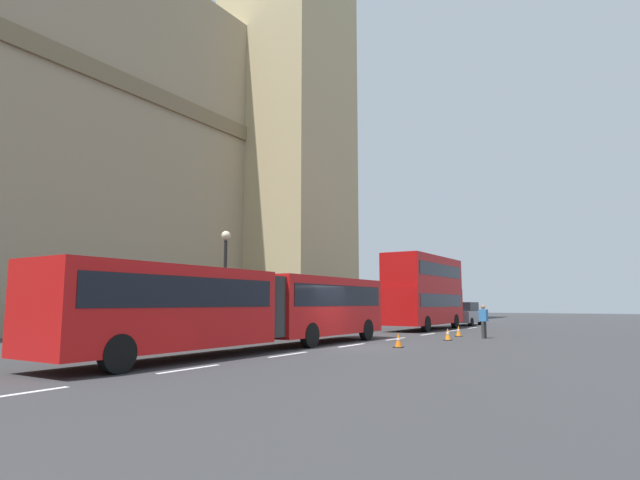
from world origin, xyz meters
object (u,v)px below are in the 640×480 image
(street_lamp, at_px, (225,276))
(pedestrian_near_cones, at_px, (484,320))
(traffic_cone_middle, at_px, (448,334))
(traffic_cone_west, at_px, (398,340))
(traffic_cone_east, at_px, (459,331))
(articulated_bus, at_px, (256,304))
(double_decker_bus, at_px, (424,289))
(sedan_lead, at_px, (465,314))

(street_lamp, distance_m, pedestrian_near_cones, 13.15)
(traffic_cone_middle, bearing_deg, traffic_cone_west, 175.37)
(traffic_cone_east, height_order, street_lamp, street_lamp)
(traffic_cone_middle, xyz_separation_m, traffic_cone_east, (3.19, 0.44, 0.00))
(articulated_bus, bearing_deg, street_lamp, 54.78)
(articulated_bus, bearing_deg, traffic_cone_middle, -26.33)
(articulated_bus, relative_size, pedestrian_near_cones, 10.05)
(pedestrian_near_cones, bearing_deg, double_decker_bus, 39.68)
(articulated_bus, bearing_deg, traffic_cone_east, -18.24)
(sedan_lead, relative_size, street_lamp, 0.83)
(traffic_cone_west, bearing_deg, articulated_bus, 134.92)
(street_lamp, xyz_separation_m, pedestrian_near_cones, (8.12, -10.12, -2.14))
(traffic_cone_east, bearing_deg, traffic_cone_west, -179.72)
(articulated_bus, height_order, sedan_lead, articulated_bus)
(traffic_cone_middle, xyz_separation_m, pedestrian_near_cones, (2.26, -1.14, 0.63))
(pedestrian_near_cones, bearing_deg, traffic_cone_middle, 153.13)
(sedan_lead, bearing_deg, pedestrian_near_cones, -160.62)
(articulated_bus, distance_m, traffic_cone_middle, 10.19)
(articulated_bus, xyz_separation_m, traffic_cone_east, (12.23, -4.03, -1.46))
(street_lamp, bearing_deg, sedan_lead, -11.71)
(sedan_lead, xyz_separation_m, street_lamp, (-23.21, 4.81, 2.14))
(articulated_bus, height_order, street_lamp, street_lamp)
(articulated_bus, distance_m, traffic_cone_east, 12.96)
(double_decker_bus, relative_size, sedan_lead, 2.06)
(sedan_lead, bearing_deg, articulated_bus, 179.34)
(traffic_cone_west, relative_size, traffic_cone_middle, 1.00)
(traffic_cone_east, xyz_separation_m, street_lamp, (-9.05, 8.54, 2.77))
(traffic_cone_middle, height_order, traffic_cone_east, same)
(double_decker_bus, xyz_separation_m, traffic_cone_middle, (-9.03, -4.48, -2.43))
(traffic_cone_middle, distance_m, traffic_cone_east, 3.22)
(articulated_bus, relative_size, street_lamp, 3.22)
(sedan_lead, height_order, pedestrian_near_cones, sedan_lead)
(traffic_cone_middle, bearing_deg, pedestrian_near_cones, -26.87)
(traffic_cone_middle, distance_m, pedestrian_near_cones, 2.61)
(street_lamp, bearing_deg, traffic_cone_middle, -56.87)
(traffic_cone_west, bearing_deg, traffic_cone_middle, -4.63)
(double_decker_bus, relative_size, traffic_cone_west, 15.63)
(double_decker_bus, xyz_separation_m, traffic_cone_west, (-14.01, -4.07, -2.43))
(sedan_lead, distance_m, traffic_cone_middle, 17.86)
(traffic_cone_west, distance_m, street_lamp, 9.06)
(double_decker_bus, bearing_deg, sedan_lead, -2.12)
(traffic_cone_east, bearing_deg, articulated_bus, 161.76)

